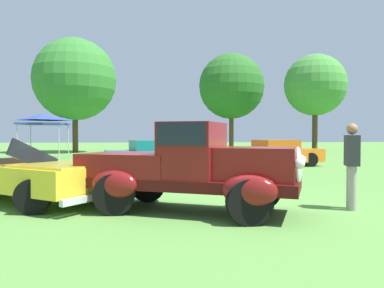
% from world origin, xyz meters
% --- Properties ---
extents(ground_plane, '(120.00, 120.00, 0.00)m').
position_xyz_m(ground_plane, '(0.00, 0.00, 0.00)').
color(ground_plane, '#568C3D').
extents(feature_pickup_truck, '(4.37, 3.03, 1.70)m').
position_xyz_m(feature_pickup_truck, '(-0.68, -0.37, 0.86)').
color(feature_pickup_truck, '#400B0B').
rests_on(feature_pickup_truck, ground_plane).
extents(neighbor_convertible, '(4.35, 3.81, 1.40)m').
position_xyz_m(neighbor_convertible, '(-4.06, 0.96, 0.58)').
color(neighbor_convertible, yellow).
rests_on(neighbor_convertible, ground_plane).
extents(show_car_teal, '(4.60, 2.83, 1.22)m').
position_xyz_m(show_car_teal, '(-1.26, 8.55, 0.60)').
color(show_car_teal, teal).
rests_on(show_car_teal, ground_plane).
extents(show_car_orange, '(4.26, 2.69, 1.22)m').
position_xyz_m(show_car_orange, '(4.28, 9.33, 0.60)').
color(show_car_orange, orange).
rests_on(show_car_orange, ground_plane).
extents(spectator_near_truck, '(0.35, 0.46, 1.69)m').
position_xyz_m(spectator_near_truck, '(2.50, -0.47, 0.91)').
color(spectator_near_truck, '#9E998E').
rests_on(spectator_near_truck, ground_plane).
extents(canopy_tent_left_field, '(2.60, 2.60, 2.71)m').
position_xyz_m(canopy_tent_left_field, '(-8.12, 16.08, 2.42)').
color(canopy_tent_left_field, '#B7B7BC').
rests_on(canopy_tent_left_field, ground_plane).
extents(treeline_far_left, '(6.55, 6.55, 9.13)m').
position_xyz_m(treeline_far_left, '(-7.80, 23.38, 5.84)').
color(treeline_far_left, '#47331E').
rests_on(treeline_far_left, ground_plane).
extents(treeline_mid_left, '(6.28, 6.28, 9.24)m').
position_xyz_m(treeline_mid_left, '(5.90, 28.28, 6.08)').
color(treeline_mid_left, brown).
rests_on(treeline_mid_left, ground_plane).
extents(treeline_center, '(5.13, 5.13, 8.17)m').
position_xyz_m(treeline_center, '(11.93, 22.93, 5.58)').
color(treeline_center, '#47331E').
rests_on(treeline_center, ground_plane).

